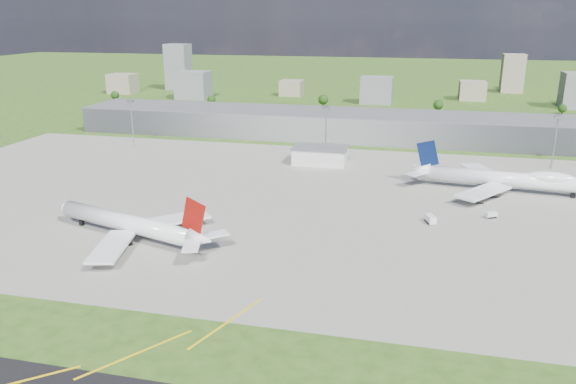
% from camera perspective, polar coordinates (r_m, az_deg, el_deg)
% --- Properties ---
extents(ground, '(1400.00, 1400.00, 0.00)m').
position_cam_1_polar(ground, '(330.52, 3.12, 5.13)').
color(ground, '#2B4917').
rests_on(ground, ground).
extents(apron, '(360.00, 190.00, 0.08)m').
position_cam_1_polar(apron, '(224.44, 0.61, -0.84)').
color(apron, gray).
rests_on(apron, ground).
extents(terminal, '(300.00, 42.00, 15.00)m').
position_cam_1_polar(terminal, '(343.51, 3.60, 6.87)').
color(terminal, gray).
rests_on(terminal, ground).
extents(ops_building, '(26.00, 16.00, 8.00)m').
position_cam_1_polar(ops_building, '(279.95, 3.32, 3.69)').
color(ops_building, silver).
rests_on(ops_building, ground).
extents(mast_west, '(3.50, 2.00, 25.90)m').
position_cam_1_polar(mast_west, '(327.66, -15.61, 7.56)').
color(mast_west, gray).
rests_on(mast_west, ground).
extents(mast_center, '(3.50, 2.00, 25.90)m').
position_cam_1_polar(mast_center, '(291.53, 3.89, 6.99)').
color(mast_center, gray).
rests_on(mast_center, ground).
extents(mast_east, '(3.50, 2.00, 25.90)m').
position_cam_1_polar(mast_east, '(294.66, 25.59, 5.43)').
color(mast_east, gray).
rests_on(mast_east, ground).
extents(airliner_red_twin, '(66.84, 50.94, 18.78)m').
position_cam_1_polar(airliner_red_twin, '(191.49, -15.61, -3.23)').
color(airliner_red_twin, white).
rests_on(airliner_red_twin, ground).
extents(airliner_blue_quad, '(76.34, 59.57, 19.93)m').
position_cam_1_polar(airliner_blue_quad, '(250.75, 21.37, 1.21)').
color(airliner_blue_quad, white).
rests_on(airliner_blue_quad, ground).
extents(tug_yellow, '(3.45, 2.48, 1.59)m').
position_cam_1_polar(tug_yellow, '(188.51, -8.33, -4.44)').
color(tug_yellow, yellow).
rests_on(tug_yellow, ground).
extents(van_white_near, '(4.32, 6.14, 2.83)m').
position_cam_1_polar(van_white_near, '(205.89, 14.27, -2.72)').
color(van_white_near, white).
rests_on(van_white_near, ground).
extents(van_white_far, '(4.63, 3.78, 2.22)m').
position_cam_1_polar(van_white_far, '(217.62, 19.94, -2.23)').
color(van_white_far, silver).
rests_on(van_white_far, ground).
extents(bldg_far_w, '(24.00, 20.00, 18.00)m').
position_cam_1_polar(bldg_far_w, '(564.23, -16.45, 10.53)').
color(bldg_far_w, gray).
rests_on(bldg_far_w, ground).
extents(bldg_w, '(28.00, 22.00, 24.00)m').
position_cam_1_polar(bldg_w, '(510.90, -9.61, 10.67)').
color(bldg_w, slate).
rests_on(bldg_w, ground).
extents(bldg_cw, '(20.00, 18.00, 14.00)m').
position_cam_1_polar(bldg_cw, '(524.96, 0.36, 10.54)').
color(bldg_cw, gray).
rests_on(bldg_cw, ground).
extents(bldg_c, '(26.00, 20.00, 22.00)m').
position_cam_1_polar(bldg_c, '(482.96, 8.98, 10.20)').
color(bldg_c, slate).
rests_on(bldg_c, ground).
extents(bldg_ce, '(22.00, 24.00, 16.00)m').
position_cam_1_polar(bldg_ce, '(523.43, 18.22, 9.77)').
color(bldg_ce, gray).
rests_on(bldg_ce, ground).
extents(bldg_tall_w, '(22.00, 20.00, 44.00)m').
position_cam_1_polar(bldg_tall_w, '(580.53, -11.08, 12.38)').
color(bldg_tall_w, slate).
rests_on(bldg_tall_w, ground).
extents(bldg_tall_e, '(20.00, 18.00, 36.00)m').
position_cam_1_polar(bldg_tall_e, '(586.20, 21.84, 11.13)').
color(bldg_tall_e, gray).
rests_on(bldg_tall_e, ground).
extents(tree_far_w, '(7.20, 7.20, 8.80)m').
position_cam_1_polar(tree_far_w, '(511.75, -17.18, 9.38)').
color(tree_far_w, '#382314').
rests_on(tree_far_w, ground).
extents(tree_w, '(6.75, 6.75, 8.25)m').
position_cam_1_polar(tree_w, '(468.49, -7.79, 9.27)').
color(tree_w, '#382314').
rests_on(tree_w, ground).
extents(tree_c, '(8.10, 8.10, 9.90)m').
position_cam_1_polar(tree_c, '(458.98, 3.59, 9.35)').
color(tree_c, '#382314').
rests_on(tree_c, ground).
extents(tree_e, '(7.65, 7.65, 9.35)m').
position_cam_1_polar(tree_e, '(447.82, 15.03, 8.55)').
color(tree_e, '#382314').
rests_on(tree_e, ground).
extents(tree_far_e, '(6.30, 6.30, 7.70)m').
position_cam_1_polar(tree_far_e, '(469.18, 26.12, 7.63)').
color(tree_far_e, '#382314').
rests_on(tree_far_e, ground).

